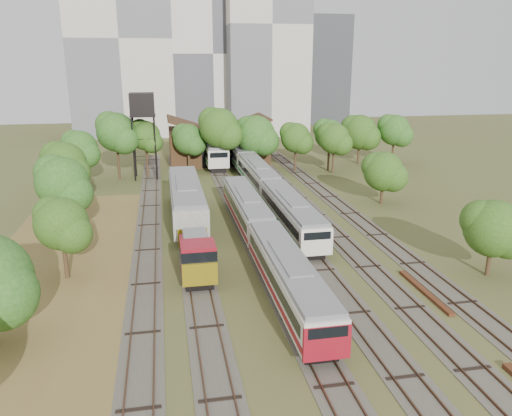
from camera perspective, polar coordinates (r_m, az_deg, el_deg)
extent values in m
plane|color=#475123|center=(31.81, 9.93, -14.80)|extent=(240.00, 240.00, 0.00)
cube|color=brown|center=(37.92, -21.82, -10.37)|extent=(14.00, 60.00, 0.04)
cube|color=#4C473D|center=(52.93, -12.14, -1.93)|extent=(2.60, 80.00, 0.06)
cube|color=#472D1E|center=(52.93, -12.92, -1.88)|extent=(0.08, 80.00, 0.14)
cube|color=#472D1E|center=(52.88, -11.37, -1.80)|extent=(0.08, 80.00, 0.14)
cube|color=#4C473D|center=(52.94, -7.81, -1.70)|extent=(2.60, 80.00, 0.06)
cube|color=#472D1E|center=(52.89, -8.59, -1.65)|extent=(0.08, 80.00, 0.14)
cube|color=#472D1E|center=(52.95, -7.04, -1.57)|extent=(0.08, 80.00, 0.14)
cube|color=#4C473D|center=(53.52, -1.39, -1.35)|extent=(2.60, 80.00, 0.06)
cube|color=#472D1E|center=(53.39, -2.15, -1.30)|extent=(0.08, 80.00, 0.14)
cube|color=#472D1E|center=(53.61, -0.63, -1.21)|extent=(0.08, 80.00, 0.14)
cube|color=#4C473D|center=(54.28, 2.78, -1.11)|extent=(2.60, 80.00, 0.06)
cube|color=#472D1E|center=(54.09, 2.05, -1.06)|extent=(0.08, 80.00, 0.14)
cube|color=#472D1E|center=(54.42, 3.52, -0.97)|extent=(0.08, 80.00, 0.14)
cube|color=#4C473D|center=(55.31, 6.82, -0.87)|extent=(2.60, 80.00, 0.06)
cube|color=#472D1E|center=(55.08, 6.11, -0.82)|extent=(0.08, 80.00, 0.14)
cube|color=#472D1E|center=(55.50, 7.53, -0.74)|extent=(0.08, 80.00, 0.14)
cube|color=#4C473D|center=(56.61, 10.69, -0.64)|extent=(2.60, 80.00, 0.06)
cube|color=#472D1E|center=(56.33, 10.01, -0.59)|extent=(0.08, 80.00, 0.14)
cube|color=#472D1E|center=(56.85, 11.37, -0.51)|extent=(0.08, 80.00, 0.14)
cube|color=black|center=(35.90, 3.68, -10.07)|extent=(2.00, 15.64, 0.73)
cube|color=silver|center=(35.26, 3.73, -7.88)|extent=(2.64, 17.00, 2.28)
cube|color=black|center=(35.15, 3.73, -7.48)|extent=(2.70, 15.64, 0.77)
cube|color=slate|center=(34.75, 3.76, -5.93)|extent=(2.43, 16.66, 0.33)
cube|color=maroon|center=(35.53, 3.71, -8.82)|extent=(2.70, 16.66, 0.41)
cube|color=maroon|center=(28.15, 8.11, -15.01)|extent=(2.68, 0.25, 2.05)
cube|color=black|center=(51.80, -1.08, -1.57)|extent=(2.00, 15.64, 0.73)
cube|color=silver|center=(51.36, -1.09, 0.03)|extent=(2.64, 17.00, 2.28)
cube|color=black|center=(51.28, -1.09, 0.32)|extent=(2.70, 15.64, 0.77)
cube|color=slate|center=(51.01, -1.10, 1.43)|extent=(2.43, 16.66, 0.33)
cube|color=maroon|center=(51.54, -1.09, -0.65)|extent=(2.70, 16.66, 0.41)
cube|color=black|center=(49.96, 4.00, -2.28)|extent=(2.07, 15.64, 0.75)
cube|color=silver|center=(49.48, 4.04, -0.57)|extent=(2.73, 17.00, 2.36)
cube|color=black|center=(49.40, 4.04, -0.26)|extent=(2.79, 15.64, 0.80)
cube|color=slate|center=(49.11, 4.07, 0.93)|extent=(2.51, 16.66, 0.34)
cube|color=#196436|center=(49.68, 4.02, -1.30)|extent=(2.79, 16.66, 0.42)
cube|color=silver|center=(41.84, 6.95, -4.05)|extent=(2.77, 0.25, 2.12)
cube|color=black|center=(66.35, 0.21, 2.48)|extent=(2.07, 15.64, 0.75)
cube|color=silver|center=(66.00, 0.21, 3.79)|extent=(2.73, 17.00, 2.36)
cube|color=black|center=(65.94, 0.21, 4.03)|extent=(2.79, 15.64, 0.80)
cube|color=slate|center=(65.72, 0.21, 4.94)|extent=(2.51, 16.66, 0.34)
cube|color=#196436|center=(66.14, 0.21, 3.24)|extent=(2.79, 16.66, 0.42)
cube|color=black|center=(83.20, -2.08, 5.34)|extent=(2.07, 15.64, 0.75)
cube|color=silver|center=(82.92, -2.09, 6.39)|extent=(2.73, 17.00, 2.36)
cube|color=black|center=(82.87, -2.09, 6.58)|extent=(2.79, 15.64, 0.80)
cube|color=slate|center=(82.69, -2.10, 7.31)|extent=(2.51, 16.66, 0.34)
cube|color=#196436|center=(83.03, -2.09, 5.94)|extent=(2.79, 16.66, 0.42)
cube|color=black|center=(83.26, -4.87, 5.34)|extent=(2.40, 14.72, 0.87)
cube|color=silver|center=(82.93, -4.90, 6.55)|extent=(3.16, 16.00, 2.72)
cube|color=black|center=(82.88, -4.91, 6.78)|extent=(3.22, 14.72, 0.93)
cube|color=slate|center=(82.68, -4.93, 7.62)|extent=(2.91, 15.68, 0.39)
cube|color=#196436|center=(83.07, -4.89, 6.04)|extent=(3.22, 15.68, 0.49)
cube|color=silver|center=(75.18, -4.27, 5.44)|extent=(3.20, 0.25, 2.45)
cube|color=black|center=(40.70, -6.81, -6.74)|extent=(2.09, 7.20, 0.86)
cube|color=maroon|center=(41.01, -6.95, -4.84)|extent=(2.38, 4.40, 1.43)
cube|color=maroon|center=(37.64, -6.61, -5.88)|extent=(2.57, 2.47, 2.57)
cube|color=black|center=(37.41, -6.64, -5.01)|extent=(2.62, 2.52, 0.86)
cube|color=gold|center=(36.65, -6.42, -7.57)|extent=(2.57, 0.20, 1.71)
cube|color=gold|center=(43.97, -7.23, -3.43)|extent=(2.57, 0.20, 1.71)
cube|color=slate|center=(39.72, -6.95, -3.14)|extent=(1.90, 3.60, 0.19)
cube|color=black|center=(53.84, -7.89, -0.93)|extent=(2.46, 16.56, 0.90)
cube|color=gray|center=(53.32, -7.97, 0.97)|extent=(3.25, 18.00, 2.80)
cube|color=black|center=(53.24, -7.98, 1.32)|extent=(3.31, 16.56, 0.95)
cube|color=slate|center=(52.92, -8.04, 2.64)|extent=(2.99, 17.64, 0.40)
cylinder|color=black|center=(72.38, -13.82, 6.49)|extent=(0.22, 0.22, 8.93)
cylinder|color=black|center=(72.28, -11.42, 6.63)|extent=(0.22, 0.22, 8.93)
cylinder|color=black|center=(75.35, -13.72, 6.87)|extent=(0.22, 0.22, 8.93)
cylinder|color=black|center=(75.25, -11.41, 7.00)|extent=(0.22, 0.22, 8.93)
cube|color=black|center=(73.20, -12.82, 10.27)|extent=(3.52, 3.52, 0.20)
cube|color=black|center=(73.06, -12.90, 11.53)|extent=(3.35, 3.35, 3.01)
cube|color=#572D19|center=(39.13, 18.72, -9.03)|extent=(0.45, 7.27, 0.24)
cube|color=#3D2716|center=(84.91, -4.38, 7.15)|extent=(16.00, 11.00, 5.50)
cube|color=#3D2716|center=(84.10, -7.17, 9.29)|extent=(8.45, 11.55, 2.96)
cube|color=#3D2716|center=(84.97, -1.71, 9.48)|extent=(8.45, 11.55, 2.96)
cube|color=black|center=(79.67, -3.92, 6.15)|extent=(6.40, 0.15, 4.12)
cylinder|color=#382616|center=(41.64, -20.96, -5.25)|extent=(0.36, 0.36, 3.52)
sphere|color=#294F15|center=(40.76, -21.35, -1.68)|extent=(4.07, 4.07, 4.07)
cylinder|color=#382616|center=(48.26, -20.83, -1.54)|extent=(0.36, 0.36, 4.74)
sphere|color=#294F15|center=(47.32, -21.28, 2.69)|extent=(4.65, 4.65, 4.65)
cylinder|color=#382616|center=(59.42, -20.76, 1.51)|extent=(0.36, 0.36, 4.32)
sphere|color=#294F15|center=(58.71, -21.08, 4.66)|extent=(4.94, 4.94, 4.94)
cylinder|color=#382616|center=(71.27, -19.26, 3.93)|extent=(0.36, 0.36, 4.13)
sphere|color=#294F15|center=(70.70, -19.51, 6.45)|extent=(4.71, 4.71, 4.71)
cylinder|color=#382616|center=(74.34, -15.45, 5.21)|extent=(0.36, 0.36, 5.32)
sphere|color=#294F15|center=(73.69, -15.69, 8.34)|extent=(5.50, 5.50, 5.50)
cylinder|color=#382616|center=(74.68, -12.33, 5.27)|extent=(0.36, 0.36, 4.80)
sphere|color=#294F15|center=(74.08, -12.51, 8.08)|extent=(4.24, 4.24, 4.24)
cylinder|color=#382616|center=(78.06, -7.68, 5.63)|extent=(0.36, 0.36, 3.88)
sphere|color=#294F15|center=(77.57, -7.76, 7.81)|extent=(4.65, 4.65, 4.65)
cylinder|color=#382616|center=(75.89, -4.14, 6.01)|extent=(0.36, 0.36, 5.39)
sphere|color=#294F15|center=(75.25, -4.21, 9.13)|extent=(5.84, 5.84, 5.84)
cylinder|color=#382616|center=(77.37, -0.04, 5.86)|extent=(0.36, 0.36, 4.35)
sphere|color=#294F15|center=(76.83, -0.04, 8.32)|extent=(5.99, 5.99, 5.99)
cylinder|color=#382616|center=(77.32, 4.51, 5.70)|extent=(0.36, 0.36, 4.09)
sphere|color=#294F15|center=(76.80, 4.56, 8.01)|extent=(4.52, 4.52, 4.52)
cylinder|color=#382616|center=(78.38, 8.30, 5.84)|extent=(0.36, 0.36, 4.41)
sphere|color=#294F15|center=(77.84, 8.40, 8.31)|extent=(4.57, 4.57, 4.57)
cylinder|color=#382616|center=(84.72, 11.63, 6.36)|extent=(0.36, 0.36, 4.10)
sphere|color=#294F15|center=(84.24, 11.76, 8.49)|extent=(5.67, 5.67, 5.67)
cylinder|color=#382616|center=(85.49, 15.37, 6.31)|extent=(0.36, 0.36, 4.43)
sphere|color=#294F15|center=(84.99, 15.54, 8.58)|extent=(4.96, 4.96, 4.96)
cylinder|color=#382616|center=(43.51, 25.12, -5.11)|extent=(0.36, 0.36, 3.10)
sphere|color=#294F15|center=(42.76, 25.50, -2.11)|extent=(4.50, 4.50, 4.50)
cylinder|color=#382616|center=(61.24, 14.20, 1.90)|extent=(0.36, 0.36, 3.07)
sphere|color=#294F15|center=(60.71, 14.36, 4.07)|extent=(4.68, 4.68, 4.68)
cylinder|color=#382616|center=(76.60, 8.80, 5.49)|extent=(0.36, 0.36, 4.16)
sphere|color=#294F15|center=(76.07, 8.91, 7.86)|extent=(4.58, 4.58, 4.58)
cube|color=beige|center=(120.66, -15.16, 18.09)|extent=(22.00, 16.00, 42.00)
cube|color=beige|center=(125.91, -5.37, 17.10)|extent=(20.00, 18.00, 36.00)
cube|color=beige|center=(120.02, 1.02, 20.07)|extent=(18.00, 16.00, 48.00)
cube|color=#383A3E|center=(142.36, 7.67, 15.33)|extent=(12.00, 12.00, 28.00)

